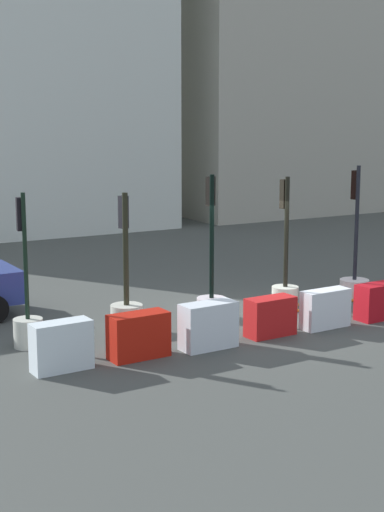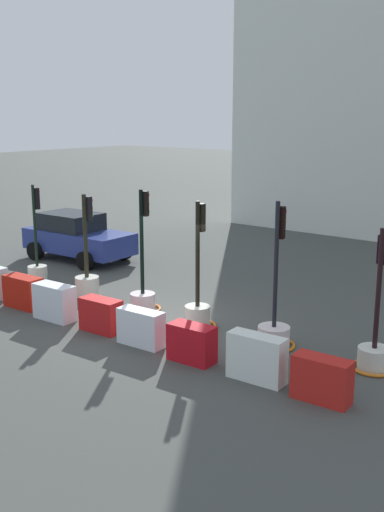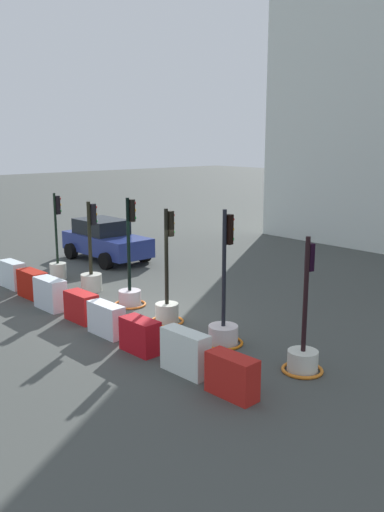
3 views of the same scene
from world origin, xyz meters
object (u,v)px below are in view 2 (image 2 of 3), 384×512
Objects in this scene: construction_barrier_6 at (257,358)px; construction_barrier_7 at (322,379)px; traffic_light_0 at (37,265)px; construction_barrier_5 at (192,343)px; construction_barrier_4 at (141,328)px; construction_barrier_1 at (23,292)px; car_blue_estate at (77,237)px; traffic_light_1 at (87,276)px; traffic_light_2 at (143,291)px; traffic_light_4 at (274,326)px; construction_barrier_3 at (101,315)px; construction_barrier_2 at (54,302)px; traffic_light_3 at (198,306)px; traffic_light_5 at (374,349)px.

construction_barrier_6 reaches higher than construction_barrier_7.
construction_barrier_5 is (7.31, -1.78, -0.20)m from traffic_light_0.
construction_barrier_7 reaches higher than construction_barrier_4.
construction_barrier_1 is 5.51m from car_blue_estate.
traffic_light_2 reaches higher than traffic_light_1.
traffic_light_2 is at bearing 1.49° from traffic_light_0.
construction_barrier_6 is 1.38m from construction_barrier_7.
traffic_light_4 is 3.07× the size of construction_barrier_3.
construction_barrier_2 is at bearing -179.35° from construction_barrier_6.
construction_barrier_6 is (3.01, 0.02, 0.05)m from construction_barrier_4.
traffic_light_2 is 2.27m from construction_barrier_2.
car_blue_estate is (-10.37, 4.62, 0.36)m from construction_barrier_6.
construction_barrier_6 is at bearing -0.46° from construction_barrier_1.
traffic_light_4 is 2.94m from construction_barrier_4.
construction_barrier_4 is at bearing -3.23° from construction_barrier_3.
construction_barrier_4 is (-2.34, -1.78, -0.05)m from traffic_light_4.
construction_barrier_7 is (2.94, 0.02, 0.02)m from construction_barrier_5.
traffic_light_3 is 0.94× the size of traffic_light_4.
traffic_light_5 is (2.23, 0.15, -0.03)m from traffic_light_4.
construction_barrier_7 is (7.27, 0.05, -0.04)m from construction_barrier_2.
construction_barrier_7 is at bearing -9.73° from traffic_light_0.
traffic_light_0 is 4.20m from traffic_light_2.
construction_barrier_3 is at bearing -37.23° from car_blue_estate.
construction_barrier_1 is 8.69m from construction_barrier_7.
traffic_light_3 is 2.71× the size of construction_barrier_2.
construction_barrier_4 is at bearing -48.25° from traffic_light_2.
traffic_light_3 is 4.34m from traffic_light_5.
traffic_light_5 reaches higher than construction_barrier_1.
car_blue_estate is at bearing 123.80° from construction_barrier_1.
traffic_light_5 is at bearing -12.83° from car_blue_estate.
traffic_light_1 is (2.12, 0.06, -0.02)m from traffic_light_0.
traffic_light_1 is at bearing 1.67° from traffic_light_0.
traffic_light_0 is 0.98× the size of traffic_light_3.
construction_barrier_1 is (-0.56, -1.75, -0.15)m from traffic_light_1.
construction_barrier_6 is 1.09× the size of construction_barrier_7.
traffic_light_4 reaches higher than traffic_light_3.
traffic_light_5 reaches higher than construction_barrier_7.
traffic_light_2 is 5.03m from construction_barrier_6.
construction_barrier_4 is at bearing -97.62° from traffic_light_3.
construction_barrier_5 is (-3.12, -1.94, -0.04)m from traffic_light_5.
traffic_light_3 reaches higher than construction_barrier_4.
construction_barrier_1 is 5.75m from construction_barrier_5.
construction_barrier_5 is at bearing 0.45° from construction_barrier_2.
construction_barrier_6 is (4.68, -1.85, -0.04)m from traffic_light_2.
construction_barrier_3 is 1.36m from construction_barrier_4.
traffic_light_2 reaches higher than construction_barrier_4.
construction_barrier_5 is at bearing -0.91° from construction_barrier_1.
traffic_light_5 is 2.70× the size of construction_barrier_7.
traffic_light_2 reaches higher than construction_barrier_2.
traffic_light_3 is at bearing 157.23° from construction_barrier_7.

